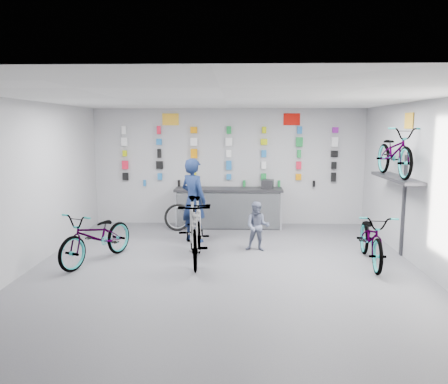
{
  "coord_description": "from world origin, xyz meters",
  "views": [
    {
      "loc": [
        0.2,
        -7.31,
        2.54
      ],
      "look_at": [
        -0.05,
        1.4,
        1.23
      ],
      "focal_mm": 35.0,
      "sensor_mm": 36.0,
      "label": 1
    }
  ],
  "objects_px": {
    "counter": "(228,208)",
    "customer": "(257,226)",
    "bike_left": "(97,236)",
    "bike_service": "(198,223)",
    "clerk": "(194,200)",
    "bike_center": "(193,230)",
    "bike_right": "(372,238)"
  },
  "relations": [
    {
      "from": "counter",
      "to": "customer",
      "type": "relative_size",
      "value": 2.63
    },
    {
      "from": "bike_center",
      "to": "customer",
      "type": "height_order",
      "value": "bike_center"
    },
    {
      "from": "bike_left",
      "to": "customer",
      "type": "bearing_deg",
      "value": 39.23
    },
    {
      "from": "counter",
      "to": "bike_service",
      "type": "distance_m",
      "value": 1.92
    },
    {
      "from": "customer",
      "to": "bike_left",
      "type": "bearing_deg",
      "value": -156.84
    },
    {
      "from": "clerk",
      "to": "customer",
      "type": "distance_m",
      "value": 1.63
    },
    {
      "from": "bike_left",
      "to": "clerk",
      "type": "xyz_separation_m",
      "value": [
        1.67,
        1.58,
        0.43
      ]
    },
    {
      "from": "bike_center",
      "to": "clerk",
      "type": "relative_size",
      "value": 1.09
    },
    {
      "from": "bike_center",
      "to": "bike_service",
      "type": "bearing_deg",
      "value": 81.99
    },
    {
      "from": "bike_left",
      "to": "bike_center",
      "type": "relative_size",
      "value": 0.94
    },
    {
      "from": "bike_center",
      "to": "bike_left",
      "type": "bearing_deg",
      "value": 174.0
    },
    {
      "from": "bike_right",
      "to": "bike_service",
      "type": "relative_size",
      "value": 1.09
    },
    {
      "from": "bike_left",
      "to": "bike_service",
      "type": "distance_m",
      "value": 2.13
    },
    {
      "from": "counter",
      "to": "bike_center",
      "type": "height_order",
      "value": "bike_center"
    },
    {
      "from": "bike_center",
      "to": "clerk",
      "type": "xyz_separation_m",
      "value": [
        -0.14,
        1.51,
        0.32
      ]
    },
    {
      "from": "counter",
      "to": "bike_right",
      "type": "distance_m",
      "value": 3.97
    },
    {
      "from": "bike_center",
      "to": "bike_service",
      "type": "distance_m",
      "value": 1.06
    },
    {
      "from": "bike_left",
      "to": "clerk",
      "type": "relative_size",
      "value": 1.02
    },
    {
      "from": "bike_left",
      "to": "bike_service",
      "type": "bearing_deg",
      "value": 55.74
    },
    {
      "from": "bike_center",
      "to": "customer",
      "type": "distance_m",
      "value": 1.46
    },
    {
      "from": "bike_left",
      "to": "bike_right",
      "type": "relative_size",
      "value": 1.01
    },
    {
      "from": "bike_service",
      "to": "clerk",
      "type": "distance_m",
      "value": 0.63
    },
    {
      "from": "bike_left",
      "to": "bike_service",
      "type": "xyz_separation_m",
      "value": [
        1.81,
        1.12,
        0.02
      ]
    },
    {
      "from": "bike_right",
      "to": "bike_center",
      "type": "bearing_deg",
      "value": -174.57
    },
    {
      "from": "customer",
      "to": "counter",
      "type": "bearing_deg",
      "value": 114.61
    },
    {
      "from": "counter",
      "to": "bike_left",
      "type": "bearing_deg",
      "value": -129.44
    },
    {
      "from": "bike_right",
      "to": "clerk",
      "type": "distance_m",
      "value": 3.81
    },
    {
      "from": "bike_center",
      "to": "customer",
      "type": "xyz_separation_m",
      "value": [
        1.24,
        0.77,
        -0.09
      ]
    },
    {
      "from": "clerk",
      "to": "customer",
      "type": "relative_size",
      "value": 1.81
    },
    {
      "from": "clerk",
      "to": "customer",
      "type": "bearing_deg",
      "value": -168.96
    },
    {
      "from": "bike_left",
      "to": "bike_right",
      "type": "bearing_deg",
      "value": 24.52
    },
    {
      "from": "counter",
      "to": "customer",
      "type": "bearing_deg",
      "value": -73.26
    }
  ]
}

